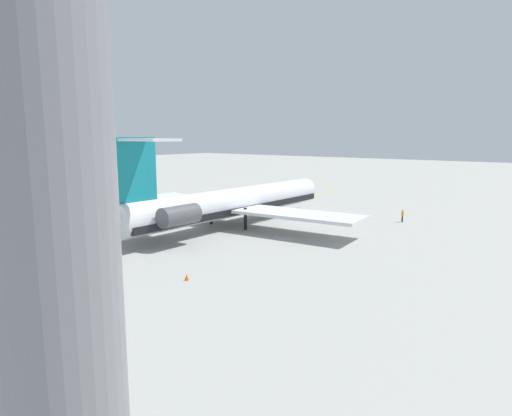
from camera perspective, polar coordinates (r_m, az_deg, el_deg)
The scene contains 8 objects.
ground at distance 69.65m, azimuth -5.13°, elevation -1.06°, with size 375.43×375.43×0.00m, color #9E9E99.
main_jetliner at distance 60.80m, azimuth -3.67°, elevation 0.67°, with size 42.40×37.78×12.38m.
ground_crew_near_nose at distance 85.56m, azimuth -9.81°, elevation 1.55°, with size 0.41×0.29×1.79m.
ground_crew_near_tail at distance 88.60m, azimuth -2.50°, elevation 1.93°, with size 0.45×0.28×1.78m.
ground_crew_portside at distance 67.93m, azimuth 18.46°, elevation -0.78°, with size 0.29×0.41×1.82m.
safety_cone_nose at distance 39.42m, azimuth -8.97°, elevation -8.86°, with size 0.40×0.40×0.55m, color #EA590F.
taxiway_centreline at distance 67.92m, azimuth -8.18°, elevation -1.38°, with size 90.06×0.36×0.01m, color gold.
light_mast at distance 2.39m, azimuth -26.49°, elevation 11.78°, with size 4.00×0.70×22.87m.
Camera 1 is at (49.73, 47.13, 12.49)m, focal length 30.85 mm.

